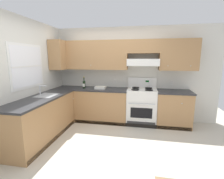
% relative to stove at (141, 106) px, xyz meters
% --- Properties ---
extents(ground_plane, '(7.04, 7.04, 0.00)m').
position_rel_stove_xyz_m(ground_plane, '(-0.83, -1.25, -0.48)').
color(ground_plane, beige).
extents(wall_back, '(4.68, 0.57, 2.55)m').
position_rel_stove_xyz_m(wall_back, '(-0.43, 0.27, 1.00)').
color(wall_back, silver).
rests_on(wall_back, ground_plane).
extents(wall_left, '(0.47, 4.00, 2.55)m').
position_rel_stove_xyz_m(wall_left, '(-2.42, -1.03, 0.87)').
color(wall_left, silver).
rests_on(wall_left, ground_plane).
extents(counter_back_run, '(3.60, 0.65, 0.91)m').
position_rel_stove_xyz_m(counter_back_run, '(-0.73, -0.01, -0.03)').
color(counter_back_run, '#A87A4C').
rests_on(counter_back_run, ground_plane).
extents(counter_left_run, '(0.63, 1.91, 1.13)m').
position_rel_stove_xyz_m(counter_left_run, '(-2.08, -1.25, -0.02)').
color(counter_left_run, '#A87A4C').
rests_on(counter_left_run, ground_plane).
extents(stove, '(0.76, 0.62, 1.20)m').
position_rel_stove_xyz_m(stove, '(0.00, 0.00, 0.00)').
color(stove, white).
rests_on(stove, ground_plane).
extents(wine_bottle, '(0.07, 0.07, 0.32)m').
position_rel_stove_xyz_m(wine_bottle, '(-1.55, -0.08, 0.56)').
color(wine_bottle, black).
rests_on(wine_bottle, counter_back_run).
extents(bowl, '(0.28, 0.23, 0.06)m').
position_rel_stove_xyz_m(bowl, '(-1.10, -0.03, 0.45)').
color(bowl, white).
rests_on(bowl, counter_back_run).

